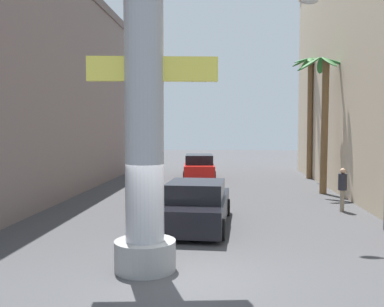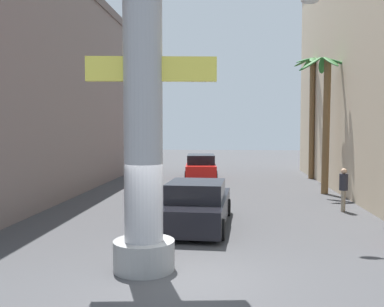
% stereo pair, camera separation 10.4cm
% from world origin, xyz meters
% --- Properties ---
extents(ground_plane, '(90.49, 90.49, 0.00)m').
position_xyz_m(ground_plane, '(0.00, 10.00, 0.00)').
color(ground_plane, '#424244').
extents(neon_sign_pole, '(3.31, 1.44, 9.51)m').
position_xyz_m(neon_sign_pole, '(-0.81, 0.57, 4.11)').
color(neon_sign_pole, '#9E9EA3').
rests_on(neon_sign_pole, ground).
extents(street_lamp, '(2.92, 0.28, 7.64)m').
position_xyz_m(street_lamp, '(5.82, 5.04, 4.63)').
color(street_lamp, '#59595E').
rests_on(street_lamp, ground).
extents(car_lead, '(2.26, 5.18, 1.56)m').
position_xyz_m(car_lead, '(0.10, 5.11, 0.70)').
color(car_lead, black).
rests_on(car_lead, ground).
extents(car_far, '(2.32, 4.90, 1.56)m').
position_xyz_m(car_far, '(-0.72, 19.04, 0.74)').
color(car_far, black).
rests_on(car_far, ground).
extents(palm_tree_far_right, '(2.35, 2.39, 7.93)m').
position_xyz_m(palm_tree_far_right, '(6.50, 19.35, 4.95)').
color(palm_tree_far_right, brown).
rests_on(palm_tree_far_right, ground).
extents(palm_tree_mid_right, '(2.49, 2.46, 6.95)m').
position_xyz_m(palm_tree_mid_right, '(5.98, 13.01, 4.18)').
color(palm_tree_mid_right, brown).
rests_on(palm_tree_mid_right, ground).
extents(pedestrian_mid_right, '(0.45, 0.45, 1.73)m').
position_xyz_m(pedestrian_mid_right, '(5.70, 8.17, 1.01)').
color(pedestrian_mid_right, gray).
rests_on(pedestrian_mid_right, ground).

